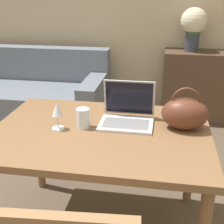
% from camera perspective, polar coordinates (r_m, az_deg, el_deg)
% --- Properties ---
extents(wall_back, '(10.00, 0.06, 2.70)m').
position_cam_1_polar(wall_back, '(3.95, 5.47, 19.59)').
color(wall_back, beige).
rests_on(wall_back, ground_plane).
extents(dining_table, '(1.27, 0.92, 0.74)m').
position_cam_1_polar(dining_table, '(1.86, -2.15, -5.72)').
color(dining_table, brown).
rests_on(dining_table, ground_plane).
extents(couch, '(1.85, 0.92, 0.82)m').
position_cam_1_polar(couch, '(3.89, -14.97, 2.77)').
color(couch, slate).
rests_on(couch, ground_plane).
extents(sideboard, '(0.90, 0.40, 0.82)m').
position_cam_1_polar(sideboard, '(3.86, 16.02, 4.56)').
color(sideboard, '#4C3828').
rests_on(sideboard, ground_plane).
extents(laptop, '(0.32, 0.28, 0.24)m').
position_cam_1_polar(laptop, '(1.92, 2.86, 0.08)').
color(laptop, silver).
rests_on(laptop, dining_table).
extents(drinking_glass, '(0.08, 0.08, 0.12)m').
position_cam_1_polar(drinking_glass, '(1.84, -5.30, -1.13)').
color(drinking_glass, silver).
rests_on(drinking_glass, dining_table).
extents(wine_glass, '(0.07, 0.07, 0.16)m').
position_cam_1_polar(wine_glass, '(1.82, -10.00, 0.07)').
color(wine_glass, silver).
rests_on(wine_glass, dining_table).
extents(handbag, '(0.27, 0.19, 0.25)m').
position_cam_1_polar(handbag, '(1.85, 13.18, -0.24)').
color(handbag, '#592D1E').
rests_on(handbag, dining_table).
extents(flower_vase, '(0.29, 0.29, 0.48)m').
position_cam_1_polar(flower_vase, '(3.73, 14.69, 15.14)').
color(flower_vase, '#333847').
rests_on(flower_vase, sideboard).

